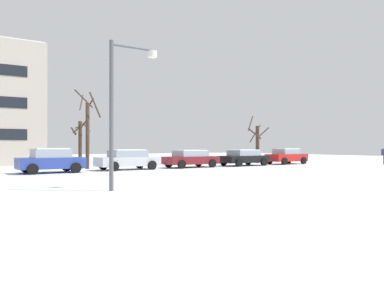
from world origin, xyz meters
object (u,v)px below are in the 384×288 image
Objects in this scene: parked_car_black at (244,157)px; pedestrian_crossing at (384,154)px; street_lamp at (121,99)px; parked_car_red at (287,156)px; parked_car_silver at (128,159)px; parked_car_maroon at (191,158)px; parked_car_blue at (51,160)px.

pedestrian_crossing is (12.44, -4.97, 0.23)m from parked_car_black.
street_lamp is 3.48× the size of pedestrian_crossing.
parked_car_black is (15.49, 11.23, -2.74)m from street_lamp.
parked_car_red is at bearing 28.69° from street_lamp.
parked_car_black is 5.23m from parked_car_red.
parked_car_silver is 1.09× the size of parked_car_red.
parked_car_maroon is at bearing 163.82° from pedestrian_crossing.
parked_car_maroon is 1.01× the size of parked_car_black.
parked_car_black is at bearing -1.70° from parked_car_maroon.
street_lamp is 1.37× the size of parked_car_red.
parked_car_red is (5.23, 0.11, 0.03)m from parked_car_black.
parked_car_black is at bearing 158.21° from pedestrian_crossing.
parked_car_black is at bearing 35.94° from street_lamp.
street_lamp is 11.33m from parked_car_blue.
parked_car_silver reaches higher than parked_car_black.
street_lamp is at bearing -113.83° from parked_car_silver.
parked_car_silver is 1.00× the size of parked_car_black.
parked_car_red is (10.47, -0.04, 0.03)m from parked_car_maroon.
parked_car_blue is at bearing -176.16° from parked_car_silver.
parked_car_silver is at bearing 179.26° from parked_car_black.
parked_car_red is at bearing 1.24° from parked_car_black.
parked_car_silver is at bearing -179.78° from parked_car_maroon.
parked_car_blue reaches higher than parked_car_silver.
parked_car_maroon is 1.09× the size of parked_car_red.
parked_car_silver is 10.47m from parked_car_black.
street_lamp is 1.42× the size of parked_car_blue.
street_lamp is 1.26× the size of parked_car_black.
pedestrian_crossing is (7.21, -5.09, 0.20)m from parked_car_red.
parked_car_red is at bearing -0.23° from parked_car_maroon.
street_lamp reaches higher than parked_car_silver.
street_lamp reaches higher than parked_car_black.
parked_car_black reaches higher than parked_car_maroon.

